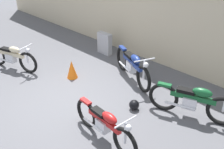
# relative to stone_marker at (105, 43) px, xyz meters

# --- Properties ---
(ground_plane) EXTENTS (40.00, 40.00, 0.00)m
(ground_plane) POSITION_rel_stone_marker_xyz_m (1.47, -2.72, -0.38)
(ground_plane) COLOR #56565B
(building_wall) EXTENTS (18.00, 0.30, 3.30)m
(building_wall) POSITION_rel_stone_marker_xyz_m (1.47, 0.85, 1.27)
(building_wall) COLOR beige
(building_wall) RESTS_ON ground_plane
(stone_marker) EXTENTS (0.55, 0.20, 0.76)m
(stone_marker) POSITION_rel_stone_marker_xyz_m (0.00, 0.00, 0.00)
(stone_marker) COLOR #9E9EA3
(stone_marker) RESTS_ON ground_plane
(helmet) EXTENTS (0.25, 0.25, 0.25)m
(helmet) POSITION_rel_stone_marker_xyz_m (2.94, -1.83, -0.25)
(helmet) COLOR black
(helmet) RESTS_ON ground_plane
(traffic_cone) EXTENTS (0.32, 0.32, 0.55)m
(traffic_cone) POSITION_rel_stone_marker_xyz_m (0.58, -1.91, -0.10)
(traffic_cone) COLOR orange
(traffic_cone) RESTS_ON ground_plane
(motorcycle_blue) EXTENTS (2.00, 1.03, 0.96)m
(motorcycle_blue) POSITION_rel_stone_marker_xyz_m (1.93, -0.75, 0.08)
(motorcycle_blue) COLOR black
(motorcycle_blue) RESTS_ON ground_plane
(motorcycle_red) EXTENTS (1.93, 0.54, 0.87)m
(motorcycle_red) POSITION_rel_stone_marker_xyz_m (3.22, -3.11, 0.04)
(motorcycle_red) COLOR black
(motorcycle_red) RESTS_ON ground_plane
(motorcycle_cream) EXTENTS (1.89, 0.82, 0.88)m
(motorcycle_cream) POSITION_rel_stone_marker_xyz_m (-1.20, -2.85, 0.04)
(motorcycle_cream) COLOR black
(motorcycle_cream) RESTS_ON ground_plane
(motorcycle_green) EXTENTS (2.01, 0.89, 0.94)m
(motorcycle_green) POSITION_rel_stone_marker_xyz_m (4.10, -1.12, 0.07)
(motorcycle_green) COLOR black
(motorcycle_green) RESTS_ON ground_plane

